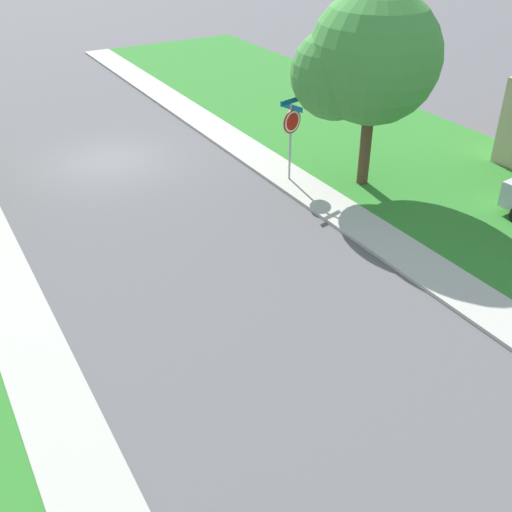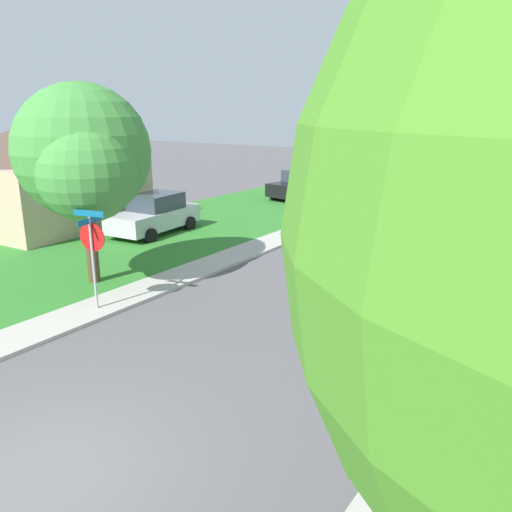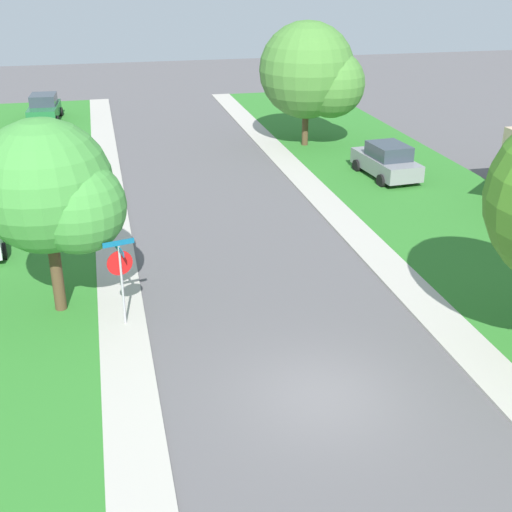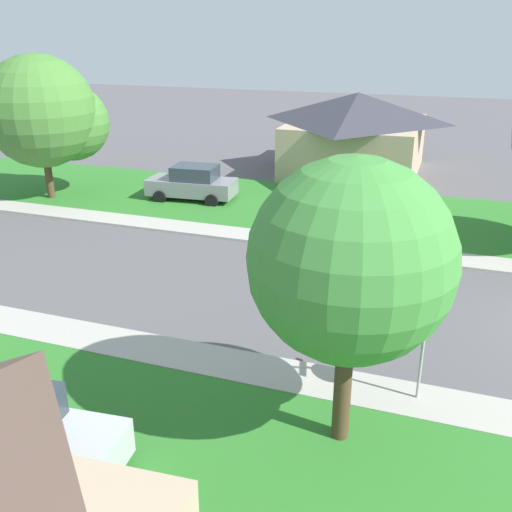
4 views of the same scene
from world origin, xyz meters
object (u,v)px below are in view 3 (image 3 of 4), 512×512
at_px(stop_sign_far_corner, 120,268).
at_px(car_black_far_down_street, 21,148).
at_px(car_grey_driveway_right, 387,161).
at_px(tree_across_right, 54,192).
at_px(car_green_near_corner, 44,108).
at_px(tree_corner_large, 313,74).

bearing_deg(stop_sign_far_corner, car_black_far_down_street, 103.17).
relative_size(car_grey_driveway_right, tree_across_right, 0.74).
bearing_deg(car_grey_driveway_right, tree_across_right, -144.55).
relative_size(stop_sign_far_corner, car_green_near_corner, 0.63).
bearing_deg(stop_sign_far_corner, car_grey_driveway_right, 41.78).
xyz_separation_m(car_black_far_down_street, car_green_near_corner, (0.64, 10.34, 0.00)).
bearing_deg(car_grey_driveway_right, car_black_far_down_street, 159.65).
distance_m(car_green_near_corner, tree_across_right, 27.89).
xyz_separation_m(stop_sign_far_corner, tree_corner_large, (11.58, 18.60, 2.25)).
distance_m(tree_corner_large, tree_across_right, 21.84).
bearing_deg(tree_corner_large, car_black_far_down_street, -179.80).
bearing_deg(tree_across_right, car_grey_driveway_right, 35.45).
height_order(tree_corner_large, tree_across_right, tree_corner_large).
bearing_deg(tree_corner_large, tree_across_right, -127.36).
relative_size(tree_corner_large, tree_across_right, 1.16).
height_order(stop_sign_far_corner, tree_corner_large, tree_corner_large).
distance_m(stop_sign_far_corner, tree_across_right, 2.91).
bearing_deg(car_black_far_down_street, tree_corner_large, 0.20).
height_order(stop_sign_far_corner, car_grey_driveway_right, stop_sign_far_corner).
bearing_deg(stop_sign_far_corner, car_green_near_corner, 97.31).
distance_m(stop_sign_far_corner, car_grey_driveway_right, 17.99).
height_order(car_green_near_corner, tree_corner_large, tree_corner_large).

